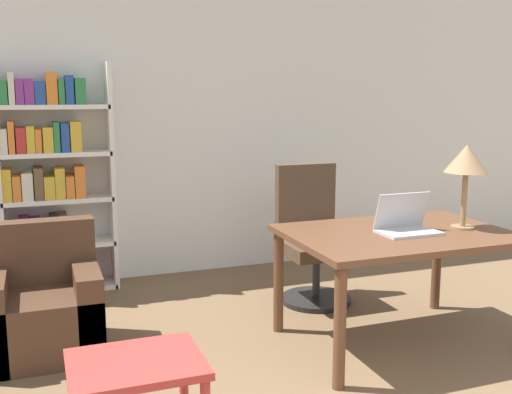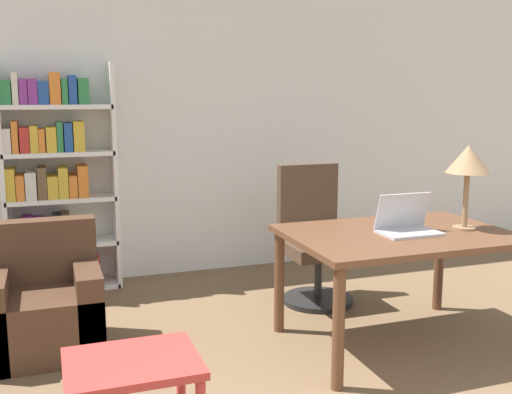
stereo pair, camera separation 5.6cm
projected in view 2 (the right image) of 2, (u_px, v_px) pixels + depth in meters
wall_back at (213, 125)px, 5.47m from camera, size 8.00×0.06×2.70m
desk at (399, 246)px, 3.87m from camera, size 1.43×1.01×0.75m
laptop at (407, 225)px, 3.82m from camera, size 0.37×0.25×0.25m
table_lamp at (468, 162)px, 3.87m from camera, size 0.28×0.28×0.56m
office_chair at (314, 240)px, 4.75m from camera, size 0.55×0.55×1.08m
side_table_blue at (133, 378)px, 2.61m from camera, size 0.58×0.47×0.49m
armchair at (44, 308)px, 3.83m from camera, size 0.71×0.65×0.82m
bookshelf at (53, 186)px, 4.90m from camera, size 0.91×0.28×1.89m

